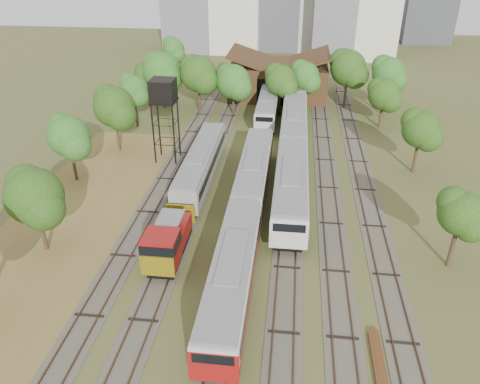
# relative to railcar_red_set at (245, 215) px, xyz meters

# --- Properties ---
(ground) EXTENTS (240.00, 240.00, 0.00)m
(ground) POSITION_rel_railcar_red_set_xyz_m (2.00, -15.23, -1.97)
(ground) COLOR #475123
(ground) RESTS_ON ground
(dry_grass_patch) EXTENTS (14.00, 60.00, 0.04)m
(dry_grass_patch) POSITION_rel_railcar_red_set_xyz_m (-16.00, -7.23, -1.95)
(dry_grass_patch) COLOR brown
(dry_grass_patch) RESTS_ON ground
(tracks) EXTENTS (24.60, 80.00, 0.19)m
(tracks) POSITION_rel_railcar_red_set_xyz_m (1.33, 9.77, -1.93)
(tracks) COLOR #4C473D
(tracks) RESTS_ON ground
(railcar_red_set) EXTENTS (3.01, 34.58, 3.73)m
(railcar_red_set) POSITION_rel_railcar_red_set_xyz_m (0.00, 0.00, 0.00)
(railcar_red_set) COLOR black
(railcar_red_set) RESTS_ON ground
(railcar_green_set) EXTENTS (3.28, 52.08, 4.06)m
(railcar_green_set) POSITION_rel_railcar_red_set_xyz_m (4.00, 22.71, 0.17)
(railcar_green_set) COLOR black
(railcar_green_set) RESTS_ON ground
(railcar_rear) EXTENTS (2.84, 16.08, 3.51)m
(railcar_rear) POSITION_rel_railcar_red_set_xyz_m (0.00, 31.54, -0.12)
(railcar_rear) COLOR black
(railcar_rear) RESTS_ON ground
(shunter_locomotive) EXTENTS (2.75, 8.10, 3.60)m
(shunter_locomotive) POSITION_rel_railcar_red_set_xyz_m (-6.00, -4.73, -0.24)
(shunter_locomotive) COLOR black
(shunter_locomotive) RESTS_ON ground
(old_grey_coach) EXTENTS (2.84, 18.00, 3.51)m
(old_grey_coach) POSITION_rel_railcar_red_set_xyz_m (-6.00, 10.16, -0.05)
(old_grey_coach) COLOR black
(old_grey_coach) RESTS_ON ground
(water_tower) EXTENTS (2.86, 2.86, 9.91)m
(water_tower) POSITION_rel_railcar_red_set_xyz_m (-11.09, 15.02, 6.38)
(water_tower) COLOR black
(water_tower) RESTS_ON ground
(rail_pile_near) EXTENTS (0.51, 7.71, 0.26)m
(rail_pile_near) POSITION_rel_railcar_red_set_xyz_m (10.00, -15.24, -1.84)
(rail_pile_near) COLOR brown
(rail_pile_near) RESTS_ON ground
(rail_pile_far) EXTENTS (0.52, 8.29, 0.27)m
(rail_pile_far) POSITION_rel_railcar_red_set_xyz_m (10.20, -15.35, -1.84)
(rail_pile_far) COLOR brown
(rail_pile_far) RESTS_ON ground
(maintenance_shed) EXTENTS (16.45, 11.55, 7.58)m
(maintenance_shed) POSITION_rel_railcar_red_set_xyz_m (1.00, 42.75, 0.94)
(maintenance_shed) COLOR #371F14
(maintenance_shed) RESTS_ON ground
(tree_band_left) EXTENTS (7.66, 74.81, 8.60)m
(tree_band_left) POSITION_rel_railcar_red_set_xyz_m (-18.17, 10.41, 3.35)
(tree_band_left) COLOR #382616
(tree_band_left) RESTS_ON ground
(tree_band_far) EXTENTS (39.42, 10.57, 9.04)m
(tree_band_far) POSITION_rel_railcar_red_set_xyz_m (-1.54, 34.25, 3.83)
(tree_band_far) COLOR #382616
(tree_band_far) RESTS_ON ground
(tree_band_right) EXTENTS (6.05, 36.19, 7.39)m
(tree_band_right) POSITION_rel_railcar_red_set_xyz_m (17.07, 16.63, 3.04)
(tree_band_right) COLOR #382616
(tree_band_right) RESTS_ON ground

